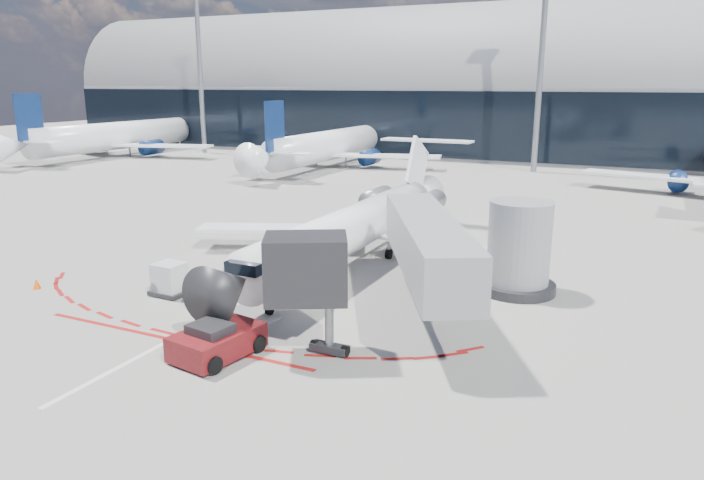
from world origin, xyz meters
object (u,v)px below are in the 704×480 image
at_px(ramp_worker, 192,291).
at_px(uld_container, 170,279).
at_px(pushback_tug, 217,341).
at_px(regional_jet, 359,224).

xyz_separation_m(ramp_worker, uld_container, (-2.46, 1.26, -0.12)).
distance_m(pushback_tug, ramp_worker, 5.76).
bearing_deg(uld_container, regional_jet, 60.30).
xyz_separation_m(regional_jet, ramp_worker, (-3.71, -11.09, -1.36)).
height_order(pushback_tug, ramp_worker, ramp_worker).
distance_m(pushback_tug, uld_container, 8.46).
bearing_deg(regional_jet, ramp_worker, -108.47).
bearing_deg(ramp_worker, uld_container, -63.27).
bearing_deg(ramp_worker, pushback_tug, 102.62).
height_order(pushback_tug, uld_container, uld_container).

